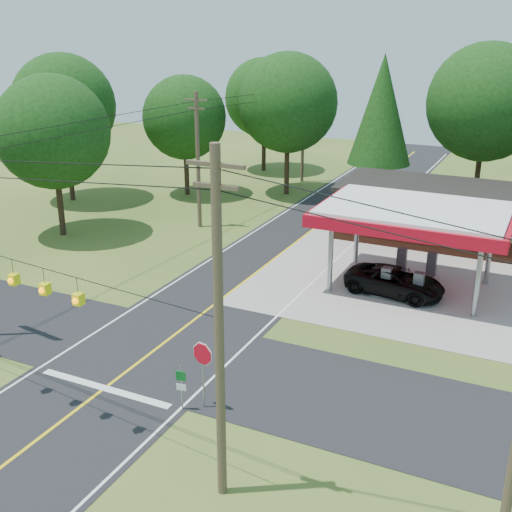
% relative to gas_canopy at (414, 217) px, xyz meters
% --- Properties ---
extents(ground, '(120.00, 120.00, 0.00)m').
position_rel_gas_canopy_xyz_m(ground, '(-9.00, -13.00, -4.27)').
color(ground, '#3C571E').
rests_on(ground, ground).
extents(main_highway, '(8.00, 120.00, 0.02)m').
position_rel_gas_canopy_xyz_m(main_highway, '(-9.00, -13.00, -4.26)').
color(main_highway, black).
rests_on(main_highway, ground).
extents(cross_road, '(70.00, 7.00, 0.02)m').
position_rel_gas_canopy_xyz_m(cross_road, '(-9.00, -13.00, -4.25)').
color(cross_road, black).
rests_on(cross_road, ground).
extents(lane_center_yellow, '(0.15, 110.00, 0.00)m').
position_rel_gas_canopy_xyz_m(lane_center_yellow, '(-9.00, -13.00, -4.24)').
color(lane_center_yellow, yellow).
rests_on(lane_center_yellow, main_highway).
extents(gas_canopy, '(10.60, 7.40, 4.88)m').
position_rel_gas_canopy_xyz_m(gas_canopy, '(0.00, 0.00, 0.00)').
color(gas_canopy, gray).
rests_on(gas_canopy, ground).
extents(convenience_store, '(16.40, 7.55, 3.80)m').
position_rel_gas_canopy_xyz_m(convenience_store, '(1.00, 9.98, -2.35)').
color(convenience_store, '#512717').
rests_on(convenience_store, ground).
extents(utility_pole_near_right, '(1.80, 0.30, 11.50)m').
position_rel_gas_canopy_xyz_m(utility_pole_near_right, '(-1.50, -20.00, 1.69)').
color(utility_pole_near_right, '#473828').
rests_on(utility_pole_near_right, ground).
extents(utility_pole_far_left, '(1.80, 0.30, 10.00)m').
position_rel_gas_canopy_xyz_m(utility_pole_far_left, '(-17.00, 5.00, 0.93)').
color(utility_pole_far_left, '#473828').
rests_on(utility_pole_far_left, ground).
extents(utility_pole_north, '(0.30, 0.30, 9.50)m').
position_rel_gas_canopy_xyz_m(utility_pole_north, '(-15.50, 22.00, 0.48)').
color(utility_pole_north, '#473828').
rests_on(utility_pole_north, ground).
extents(overhead_beacons, '(17.04, 2.04, 1.03)m').
position_rel_gas_canopy_xyz_m(overhead_beacons, '(-10.00, -19.00, 1.95)').
color(overhead_beacons, black).
rests_on(overhead_beacons, ground).
extents(treeline_backdrop, '(70.27, 51.59, 13.30)m').
position_rel_gas_canopy_xyz_m(treeline_backdrop, '(-8.18, 11.01, 3.22)').
color(treeline_backdrop, '#332316').
rests_on(treeline_backdrop, ground).
extents(suv_car, '(6.04, 6.04, 1.54)m').
position_rel_gas_canopy_xyz_m(suv_car, '(-0.50, -1.40, -3.50)').
color(suv_car, black).
rests_on(suv_car, ground).
extents(octagonal_stop_sign, '(0.99, 0.23, 2.93)m').
position_rel_gas_canopy_xyz_m(octagonal_stop_sign, '(-4.50, -16.01, -2.05)').
color(octagonal_stop_sign, gray).
rests_on(octagonal_stop_sign, ground).
extents(route_sign_post, '(0.41, 0.12, 2.01)m').
position_rel_gas_canopy_xyz_m(route_sign_post, '(-5.20, -16.52, -3.08)').
color(route_sign_post, gray).
rests_on(route_sign_post, ground).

